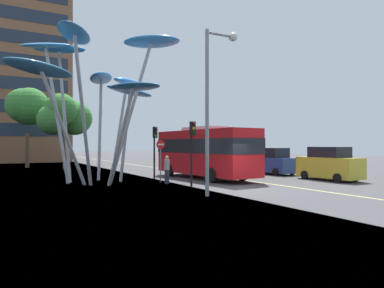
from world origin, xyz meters
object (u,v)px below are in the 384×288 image
Objects in this scene: traffic_light_kerb_far at (155,141)px; car_parked_near at (329,164)px; no_entry_sign at (161,154)px; street_lamp at (214,90)px; pedestrian at (167,170)px; red_bus at (205,150)px; leaf_sculpture at (95,73)px; traffic_light_kerb_near at (192,140)px; car_parked_mid at (273,162)px.

traffic_light_kerb_far is 0.84× the size of car_parked_near.
street_lamp is at bearing -91.79° from no_entry_sign.
pedestrian is (-0.64, -3.41, -1.83)m from traffic_light_kerb_far.
no_entry_sign is (-0.67, -2.52, -0.88)m from traffic_light_kerb_far.
leaf_sculpture reaches higher than red_bus.
street_lamp is at bearing -65.58° from leaf_sculpture.
traffic_light_kerb_far is (0.19, 5.89, -0.02)m from traffic_light_kerb_near.
red_bus is 5.46m from traffic_light_kerb_near.
leaf_sculpture reaches higher than traffic_light_kerb_near.
street_lamp reaches higher than traffic_light_kerb_far.
pedestrian is at bearing 162.05° from car_parked_near.
red_bus is 2.18× the size of car_parked_near.
traffic_light_kerb_far is at bearing 84.56° from street_lamp.
leaf_sculpture is 6.59m from no_entry_sign.
traffic_light_kerb_far is 0.47× the size of street_lamp.
car_parked_near is 2.55× the size of pedestrian.
traffic_light_kerb_far is (4.59, 1.15, -4.25)m from leaf_sculpture.
red_bus is 3.98m from no_entry_sign.
no_entry_sign reaches higher than car_parked_mid.
car_parked_mid is at bearing 11.67° from pedestrian.
pedestrian is 0.64× the size of no_entry_sign.
traffic_light_kerb_near is 1.37× the size of no_entry_sign.
pedestrian is (-0.45, 2.47, -1.85)m from traffic_light_kerb_near.
red_bus is 7.01m from car_parked_mid.
red_bus is 3.68m from traffic_light_kerb_far.
leaf_sculpture is 7.72m from traffic_light_kerb_near.
no_entry_sign is (-3.88, -0.85, -0.21)m from red_bus.
traffic_light_kerb_far is 0.92× the size of car_parked_mid.
traffic_light_kerb_far is at bearing 173.30° from car_parked_mid.
red_bus is at bearing -27.50° from traffic_light_kerb_far.
red_bus is at bearing 61.81° from street_lamp.
leaf_sculpture is at bearing 158.66° from car_parked_near.
leaf_sculpture is at bearing -165.91° from traffic_light_kerb_far.
street_lamp is at bearing -95.44° from traffic_light_kerb_far.
leaf_sculpture is at bearing 160.74° from no_entry_sign.
car_parked_near is 11.64m from no_entry_sign.
red_bus is 4.37m from pedestrian.
leaf_sculpture is 6.23× the size of pedestrian.
red_bus reaches higher than car_parked_mid.
leaf_sculpture is 7.59m from pedestrian.
leaf_sculpture is (-7.80, 0.52, 4.92)m from red_bus.
car_parked_mid is 14.28m from street_lamp.
leaf_sculpture is 2.90× the size of traffic_light_kerb_near.
no_entry_sign is (-0.49, 3.37, -0.90)m from traffic_light_kerb_near.
leaf_sculpture is 2.45× the size of car_parked_near.
traffic_light_kerb_far is at bearing 75.02° from no_entry_sign.
traffic_light_kerb_near is 1.01× the size of traffic_light_kerb_far.
pedestrian is 1.30m from no_entry_sign.
car_parked_near is at bearing 12.43° from street_lamp.
traffic_light_kerb_near is 2.15× the size of pedestrian.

